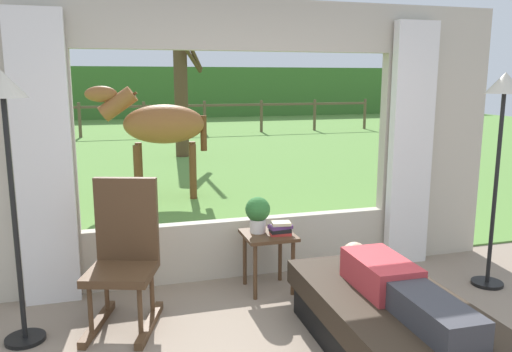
# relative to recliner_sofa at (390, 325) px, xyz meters

# --- Properties ---
(back_wall_with_window) EXTENTS (5.20, 0.12, 2.55)m
(back_wall_with_window) POSITION_rel_recliner_sofa_xyz_m (-0.58, 1.70, 1.03)
(back_wall_with_window) COLOR #BCB29E
(back_wall_with_window) RESTS_ON ground_plane
(curtain_panel_left) EXTENTS (0.44, 0.10, 2.40)m
(curtain_panel_left) POSITION_rel_recliner_sofa_xyz_m (-2.27, 1.56, 0.98)
(curtain_panel_left) COLOR silver
(curtain_panel_left) RESTS_ON ground_plane
(curtain_panel_right) EXTENTS (0.44, 0.10, 2.40)m
(curtain_panel_right) POSITION_rel_recliner_sofa_xyz_m (1.11, 1.56, 0.98)
(curtain_panel_right) COLOR silver
(curtain_panel_right) RESTS_ON ground_plane
(outdoor_pasture_lawn) EXTENTS (36.00, 21.68, 0.02)m
(outdoor_pasture_lawn) POSITION_rel_recliner_sofa_xyz_m (-0.58, 12.60, -0.21)
(outdoor_pasture_lawn) COLOR #568438
(outdoor_pasture_lawn) RESTS_ON ground_plane
(distant_hill_ridge) EXTENTS (36.00, 2.00, 2.40)m
(distant_hill_ridge) POSITION_rel_recliner_sofa_xyz_m (-0.58, 22.44, 0.98)
(distant_hill_ridge) COLOR #3E702C
(distant_hill_ridge) RESTS_ON ground_plane
(recliner_sofa) EXTENTS (0.94, 1.72, 0.42)m
(recliner_sofa) POSITION_rel_recliner_sofa_xyz_m (0.00, 0.00, 0.00)
(recliner_sofa) COLOR black
(recliner_sofa) RESTS_ON ground_plane
(reclining_person) EXTENTS (0.35, 1.43, 0.22)m
(reclining_person) POSITION_rel_recliner_sofa_xyz_m (0.00, -0.05, 0.30)
(reclining_person) COLOR #B23338
(reclining_person) RESTS_ON recliner_sofa
(rocking_chair) EXTENTS (0.65, 0.79, 1.12)m
(rocking_chair) POSITION_rel_recliner_sofa_xyz_m (-1.69, 1.00, 0.33)
(rocking_chair) COLOR #4C331E
(rocking_chair) RESTS_ON ground_plane
(side_table) EXTENTS (0.44, 0.44, 0.52)m
(side_table) POSITION_rel_recliner_sofa_xyz_m (-0.46, 1.28, 0.21)
(side_table) COLOR #4C331E
(side_table) RESTS_ON ground_plane
(potted_plant) EXTENTS (0.22, 0.22, 0.32)m
(potted_plant) POSITION_rel_recliner_sofa_xyz_m (-0.54, 1.34, 0.48)
(potted_plant) COLOR silver
(potted_plant) RESTS_ON side_table
(book_stack) EXTENTS (0.21, 0.14, 0.11)m
(book_stack) POSITION_rel_recliner_sofa_xyz_m (-0.37, 1.22, 0.36)
(book_stack) COLOR #B22D28
(book_stack) RESTS_ON side_table
(floor_lamp_left) EXTENTS (0.32, 0.32, 1.91)m
(floor_lamp_left) POSITION_rel_recliner_sofa_xyz_m (-2.41, 0.90, 1.33)
(floor_lamp_left) COLOR black
(floor_lamp_left) RESTS_ON ground_plane
(floor_lamp_right) EXTENTS (0.32, 0.32, 1.91)m
(floor_lamp_right) POSITION_rel_recliner_sofa_xyz_m (1.50, 0.81, 1.33)
(floor_lamp_right) COLOR black
(floor_lamp_right) RESTS_ON ground_plane
(horse) EXTENTS (1.82, 0.74, 1.73)m
(horse) POSITION_rel_recliner_sofa_xyz_m (-1.00, 5.12, 0.94)
(horse) COLOR brown
(horse) RESTS_ON outdoor_pasture_lawn
(pasture_tree) EXTENTS (0.70, 1.10, 3.55)m
(pasture_tree) POSITION_rel_recliner_sofa_xyz_m (-0.02, 9.33, 1.40)
(pasture_tree) COLOR #4C3823
(pasture_tree) RESTS_ON outdoor_pasture_lawn
(pasture_fence_line) EXTENTS (16.10, 0.10, 1.10)m
(pasture_fence_line) POSITION_rel_recliner_sofa_xyz_m (-0.58, 14.21, 0.53)
(pasture_fence_line) COLOR brown
(pasture_fence_line) RESTS_ON outdoor_pasture_lawn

